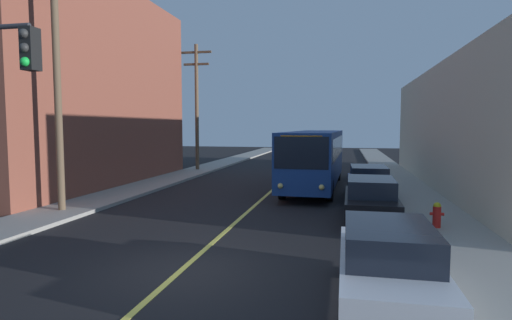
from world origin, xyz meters
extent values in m
plane|color=black|center=(0.00, 0.00, 0.00)|extent=(120.00, 120.00, 0.00)
cube|color=gray|center=(-7.25, 10.00, 0.07)|extent=(2.50, 90.00, 0.15)
cube|color=gray|center=(7.25, 10.00, 0.07)|extent=(2.50, 90.00, 0.15)
cube|color=#D8CC4C|center=(0.00, 15.00, 0.01)|extent=(0.16, 60.00, 0.01)
cube|color=brown|center=(-13.50, 12.67, 5.75)|extent=(10.00, 17.24, 11.49)
cube|color=black|center=(-8.54, 12.67, 1.60)|extent=(0.06, 12.06, 1.30)
cube|color=black|center=(-8.54, 12.67, 4.80)|extent=(0.06, 12.06, 1.30)
cube|color=black|center=(-8.54, 12.67, 8.00)|extent=(0.06, 12.06, 1.30)
cube|color=black|center=(8.54, 15.73, 1.60)|extent=(0.06, 18.20, 1.30)
cube|color=black|center=(8.54, 15.73, 4.80)|extent=(0.06, 18.20, 1.30)
cube|color=navy|center=(2.20, 14.58, 1.83)|extent=(2.93, 12.08, 2.75)
cube|color=black|center=(2.01, 8.60, 2.35)|extent=(2.35, 0.15, 1.40)
cube|color=black|center=(2.39, 20.56, 2.45)|extent=(2.30, 0.15, 1.10)
cube|color=black|center=(0.95, 14.62, 2.35)|extent=(0.39, 10.20, 1.10)
cube|color=black|center=(3.45, 14.54, 2.35)|extent=(0.39, 10.20, 1.10)
cube|color=orange|center=(2.01, 8.61, 2.95)|extent=(1.79, 0.12, 0.30)
sphere|color=#F9D872|center=(1.12, 8.59, 0.90)|extent=(0.24, 0.24, 0.24)
sphere|color=#F9D872|center=(2.90, 8.53, 0.90)|extent=(0.24, 0.24, 0.24)
cylinder|color=black|center=(0.94, 10.42, 0.50)|extent=(0.33, 1.01, 1.00)
cylinder|color=black|center=(3.19, 10.34, 0.50)|extent=(0.33, 1.01, 1.00)
cylinder|color=black|center=(1.19, 18.11, 0.50)|extent=(0.33, 1.01, 1.00)
cylinder|color=black|center=(3.44, 18.04, 0.50)|extent=(0.33, 1.01, 1.00)
cube|color=silver|center=(4.68, -1.12, 0.67)|extent=(1.80, 4.40, 0.70)
cube|color=black|center=(4.68, -1.12, 1.32)|extent=(1.62, 2.46, 0.60)
cylinder|color=black|center=(3.88, 0.39, 0.32)|extent=(0.22, 0.64, 0.64)
cylinder|color=black|center=(5.48, 0.38, 0.32)|extent=(0.22, 0.64, 0.64)
cube|color=black|center=(4.78, 6.20, 0.67)|extent=(1.85, 4.42, 0.70)
cube|color=black|center=(4.78, 6.20, 1.32)|extent=(1.65, 2.48, 0.60)
cylinder|color=black|center=(3.96, 4.71, 0.32)|extent=(0.23, 0.64, 0.64)
cylinder|color=black|center=(5.56, 4.69, 0.32)|extent=(0.23, 0.64, 0.64)
cylinder|color=black|center=(4.00, 7.71, 0.32)|extent=(0.23, 0.64, 0.64)
cylinder|color=black|center=(5.60, 7.69, 0.32)|extent=(0.23, 0.64, 0.64)
cube|color=navy|center=(4.96, 11.00, 0.67)|extent=(1.90, 4.44, 0.70)
cube|color=black|center=(4.96, 11.00, 1.32)|extent=(1.68, 2.50, 0.60)
cylinder|color=black|center=(4.20, 9.48, 0.32)|extent=(0.23, 0.64, 0.64)
cylinder|color=black|center=(5.80, 9.52, 0.32)|extent=(0.23, 0.64, 0.64)
cylinder|color=black|center=(4.13, 12.48, 0.32)|extent=(0.23, 0.64, 0.64)
cylinder|color=black|center=(5.73, 12.52, 0.32)|extent=(0.23, 0.64, 0.64)
cylinder|color=brown|center=(-7.25, 5.32, 5.34)|extent=(0.28, 0.28, 10.37)
cylinder|color=brown|center=(-7.39, 21.53, 4.94)|extent=(0.28, 0.28, 9.58)
cube|color=#4C3D2D|center=(-7.39, 21.53, 9.13)|extent=(2.40, 0.16, 0.16)
cube|color=#4C3D2D|center=(-7.39, 21.53, 8.23)|extent=(2.00, 0.16, 0.16)
cube|color=black|center=(-3.45, -0.59, 5.30)|extent=(0.32, 0.36, 1.00)
sphere|color=#2D2D2D|center=(-3.45, -0.78, 5.62)|extent=(0.22, 0.22, 0.22)
sphere|color=#2D2D2D|center=(-3.45, -0.78, 5.30)|extent=(0.22, 0.22, 0.22)
sphere|color=green|center=(-3.45, -0.78, 4.98)|extent=(0.22, 0.22, 0.22)
cylinder|color=red|center=(6.85, 5.28, 0.50)|extent=(0.26, 0.26, 0.70)
sphere|color=gold|center=(6.85, 5.28, 0.87)|extent=(0.24, 0.24, 0.24)
cylinder|color=red|center=(6.69, 5.28, 0.60)|extent=(0.12, 0.10, 0.10)
cylinder|color=red|center=(7.01, 5.28, 0.60)|extent=(0.12, 0.10, 0.10)
camera|label=1|loc=(3.83, -9.28, 3.49)|focal=29.36mm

